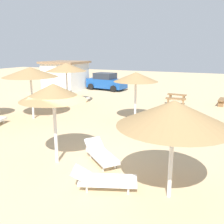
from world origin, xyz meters
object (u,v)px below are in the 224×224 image
Objects in this scene: lounger_1 at (78,97)px; beach_cabana at (66,75)px; parasol_0 at (174,114)px; lounger_0 at (103,179)px; bench_2 at (176,100)px; parasol_3 at (30,72)px; bench_1 at (222,101)px; parasol_8 at (136,77)px; parasol_1 at (66,67)px; bench_0 at (177,96)px; parasol_2 at (53,92)px; lounger_2 at (101,154)px; parked_car at (106,82)px.

beach_cabana is at bearing 132.13° from lounger_1.
parasol_0 is 0.76× the size of beach_cabana.
lounger_0 is 13.00m from bench_2.
parasol_3 is 1.57× the size of lounger_0.
parasol_8 is at bearing -122.67° from bench_1.
bench_1 is at bearing 22.57° from parasol_1.
parasol_3 is 9.44m from lounger_0.
bench_0 and bench_1 have the same top height.
parasol_2 is 0.92× the size of parasol_3.
parasol_8 is 13.76m from beach_cabana.
lounger_1 reaches higher than bench_2.
parasol_1 is 1.53× the size of lounger_0.
lounger_0 is (2.36, -0.96, -2.29)m from parasol_2.
lounger_0 is 20.01m from beach_cabana.
parasol_1 is 1.66× the size of lounger_1.
lounger_2 is 13.11m from bench_0.
lounger_2 is at bearing -65.34° from parked_car.
parasol_8 is at bearing -39.55° from beach_cabana.
lounger_1 is 0.44× the size of parked_car.
lounger_2 is 11.34m from bench_2.
parasol_3 is 7.80m from lounger_2.
parasol_1 reaches higher than lounger_1.
lounger_2 is (6.39, -3.76, -2.45)m from parasol_3.
parasol_1 is 0.74× the size of parked_car.
parasol_0 is 1.50× the size of lounger_0.
parasol_3 reaches higher than bench_2.
lounger_1 is at bearing -165.82° from bench_2.
lounger_1 is (-0.42, 5.68, -2.44)m from parasol_3.
beach_cabana is (-10.58, 8.74, -1.10)m from parasol_8.
parasol_1 is 2.00× the size of bench_2.
parked_car is at bearing 161.07° from bench_0.
lounger_2 is 0.47× the size of beach_cabana.
bench_0 and bench_2 have the same top height.
parasol_3 is at bearing 137.93° from parasol_2.
parked_car is at bearing 120.49° from parasol_0.
parasol_8 reaches higher than lounger_2.
parasol_1 is (-9.55, 9.24, 0.37)m from parasol_0.
lounger_2 is at bearing 155.39° from parasol_0.
parasol_8 is 7.98m from bench_0.
lounger_2 is 18.12m from beach_cabana.
parasol_0 is 0.98× the size of parasol_1.
beach_cabana is at bearing 131.92° from parasol_0.
parasol_1 is 0.98× the size of parasol_3.
parasol_1 is 2.02× the size of bench_0.
lounger_0 is at bearing -88.78° from bench_2.
lounger_1 is 7.69m from bench_2.
parasol_3 is 13.57m from bench_1.
parasol_2 is 1.90× the size of bench_0.
lounger_0 is at bearing -36.60° from parasol_3.
parasol_0 is 13.29m from parasol_1.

